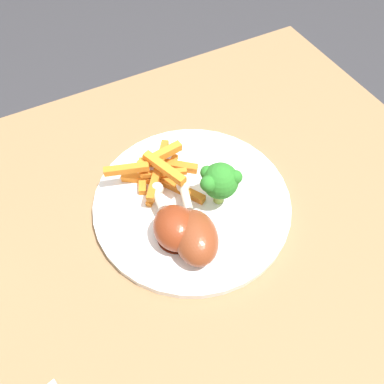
% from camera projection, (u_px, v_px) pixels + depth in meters
% --- Properties ---
extents(ground_plane, '(6.00, 6.00, 0.00)m').
position_uv_depth(ground_plane, '(184.00, 358.00, 1.13)').
color(ground_plane, '#333338').
extents(dining_table, '(0.90, 0.70, 0.74)m').
position_uv_depth(dining_table, '(177.00, 276.00, 0.64)').
color(dining_table, '#8E6B47').
rests_on(dining_table, ground_plane).
extents(dinner_plate, '(0.28, 0.28, 0.01)m').
position_uv_depth(dinner_plate, '(192.00, 202.00, 0.56)').
color(dinner_plate, white).
rests_on(dinner_plate, dining_table).
extents(broccoli_floret_front, '(0.06, 0.05, 0.07)m').
position_uv_depth(broccoli_floret_front, '(219.00, 181.00, 0.51)').
color(broccoli_floret_front, '#90B147').
rests_on(broccoli_floret_front, dinner_plate).
extents(carrot_fries_pile, '(0.14, 0.12, 0.05)m').
position_uv_depth(carrot_fries_pile, '(160.00, 172.00, 0.56)').
color(carrot_fries_pile, orange).
rests_on(carrot_fries_pile, dinner_plate).
extents(chicken_drumstick_near, '(0.06, 0.12, 0.05)m').
position_uv_depth(chicken_drumstick_near, '(175.00, 226.00, 0.50)').
color(chicken_drumstick_near, '#5A1D0E').
rests_on(chicken_drumstick_near, dinner_plate).
extents(chicken_drumstick_far, '(0.08, 0.14, 0.05)m').
position_uv_depth(chicken_drumstick_far, '(195.00, 235.00, 0.49)').
color(chicken_drumstick_far, '#5A2212').
rests_on(chicken_drumstick_far, dinner_plate).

